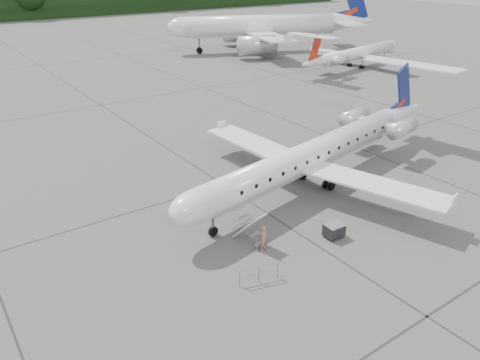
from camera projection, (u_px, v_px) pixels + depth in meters
ground at (322, 199)px, 34.14m from camera, size 320.00×320.00×0.00m
main_regional_jet at (309, 143)px, 34.20m from camera, size 31.87×25.41×7.35m
airstair at (250, 226)px, 28.40m from camera, size 1.21×2.23×2.30m
passenger at (264, 238)px, 27.78m from camera, size 0.71×0.60×1.65m
safety_railing at (259, 274)px, 25.13m from camera, size 2.15×0.63×1.00m
baggage_cart at (334, 230)px, 29.22m from camera, size 1.19×0.99×1.00m
bg_narrowbody at (260, 15)px, 85.95m from camera, size 43.82×38.44×13.08m
bg_regional_right at (361, 47)px, 74.60m from camera, size 26.99×21.44×6.39m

